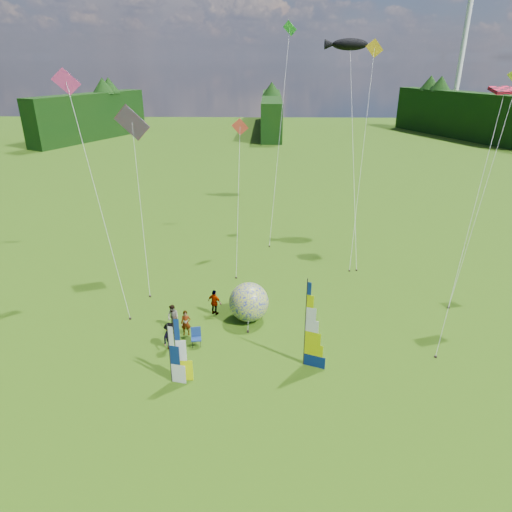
{
  "coord_description": "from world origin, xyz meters",
  "views": [
    {
      "loc": [
        -0.38,
        -17.4,
        14.85
      ],
      "look_at": [
        -1.0,
        4.0,
        5.5
      ],
      "focal_mm": 32.0,
      "sensor_mm": 36.0,
      "label": 1
    }
  ],
  "objects_px": {
    "side_banner_far": "(170,355)",
    "feather_banner_main": "(305,325)",
    "spectator_a": "(186,323)",
    "camp_chair": "(196,338)",
    "spectator_b": "(173,317)",
    "bol_inflatable": "(249,302)",
    "side_banner_left": "(175,351)",
    "spectator_d": "(215,302)",
    "spectator_c": "(170,336)",
    "kite_whale": "(354,139)"
  },
  "relations": [
    {
      "from": "spectator_c",
      "to": "spectator_d",
      "type": "xyz_separation_m",
      "value": [
        2.04,
        3.77,
        0.02
      ]
    },
    {
      "from": "spectator_b",
      "to": "camp_chair",
      "type": "bearing_deg",
      "value": -17.28
    },
    {
      "from": "side_banner_far",
      "to": "bol_inflatable",
      "type": "xyz_separation_m",
      "value": [
        3.59,
        6.0,
        -0.41
      ]
    },
    {
      "from": "spectator_a",
      "to": "camp_chair",
      "type": "distance_m",
      "value": 1.33
    },
    {
      "from": "bol_inflatable",
      "to": "camp_chair",
      "type": "distance_m",
      "value": 4.08
    },
    {
      "from": "feather_banner_main",
      "to": "side_banner_left",
      "type": "relative_size",
      "value": 1.36
    },
    {
      "from": "side_banner_far",
      "to": "kite_whale",
      "type": "height_order",
      "value": "kite_whale"
    },
    {
      "from": "side_banner_far",
      "to": "bol_inflatable",
      "type": "relative_size",
      "value": 1.34
    },
    {
      "from": "side_banner_far",
      "to": "feather_banner_main",
      "type": "bearing_deg",
      "value": 25.42
    },
    {
      "from": "spectator_d",
      "to": "bol_inflatable",
      "type": "bearing_deg",
      "value": -166.08
    },
    {
      "from": "feather_banner_main",
      "to": "spectator_d",
      "type": "distance_m",
      "value": 7.37
    },
    {
      "from": "feather_banner_main",
      "to": "spectator_c",
      "type": "height_order",
      "value": "feather_banner_main"
    },
    {
      "from": "bol_inflatable",
      "to": "camp_chair",
      "type": "relative_size",
      "value": 2.32
    },
    {
      "from": "feather_banner_main",
      "to": "camp_chair",
      "type": "xyz_separation_m",
      "value": [
        -5.88,
        1.54,
        -1.91
      ]
    },
    {
      "from": "feather_banner_main",
      "to": "spectator_b",
      "type": "height_order",
      "value": "feather_banner_main"
    },
    {
      "from": "spectator_c",
      "to": "kite_whale",
      "type": "distance_m",
      "value": 22.12
    },
    {
      "from": "spectator_b",
      "to": "bol_inflatable",
      "type": "bearing_deg",
      "value": 44.02
    },
    {
      "from": "camp_chair",
      "to": "kite_whale",
      "type": "xyz_separation_m",
      "value": [
        10.77,
        16.31,
        8.26
      ]
    },
    {
      "from": "side_banner_left",
      "to": "camp_chair",
      "type": "height_order",
      "value": "side_banner_left"
    },
    {
      "from": "side_banner_left",
      "to": "feather_banner_main",
      "type": "bearing_deg",
      "value": 10.9
    },
    {
      "from": "kite_whale",
      "to": "spectator_a",
      "type": "bearing_deg",
      "value": -128.57
    },
    {
      "from": "feather_banner_main",
      "to": "bol_inflatable",
      "type": "relative_size",
      "value": 2.01
    },
    {
      "from": "bol_inflatable",
      "to": "spectator_a",
      "type": "distance_m",
      "value": 4.02
    },
    {
      "from": "side_banner_left",
      "to": "camp_chair",
      "type": "relative_size",
      "value": 3.43
    },
    {
      "from": "bol_inflatable",
      "to": "spectator_a",
      "type": "xyz_separation_m",
      "value": [
        -3.56,
        -1.8,
        -0.43
      ]
    },
    {
      "from": "feather_banner_main",
      "to": "kite_whale",
      "type": "bearing_deg",
      "value": 95.02
    },
    {
      "from": "side_banner_far",
      "to": "kite_whale",
      "type": "distance_m",
      "value": 23.72
    },
    {
      "from": "side_banner_left",
      "to": "side_banner_far",
      "type": "distance_m",
      "value": 0.34
    },
    {
      "from": "side_banner_far",
      "to": "camp_chair",
      "type": "distance_m",
      "value": 3.4
    },
    {
      "from": "bol_inflatable",
      "to": "camp_chair",
      "type": "height_order",
      "value": "bol_inflatable"
    },
    {
      "from": "bol_inflatable",
      "to": "spectator_b",
      "type": "height_order",
      "value": "bol_inflatable"
    },
    {
      "from": "camp_chair",
      "to": "spectator_b",
      "type": "bearing_deg",
      "value": 123.32
    },
    {
      "from": "side_banner_far",
      "to": "spectator_b",
      "type": "bearing_deg",
      "value": 111.99
    },
    {
      "from": "spectator_c",
      "to": "kite_whale",
      "type": "bearing_deg",
      "value": -10.49
    },
    {
      "from": "side_banner_far",
      "to": "spectator_b",
      "type": "distance_m",
      "value": 5.01
    },
    {
      "from": "side_banner_far",
      "to": "spectator_d",
      "type": "relative_size",
      "value": 1.92
    },
    {
      "from": "spectator_b",
      "to": "side_banner_left",
      "type": "bearing_deg",
      "value": -47.05
    },
    {
      "from": "spectator_d",
      "to": "camp_chair",
      "type": "height_order",
      "value": "spectator_d"
    },
    {
      "from": "spectator_d",
      "to": "feather_banner_main",
      "type": "bearing_deg",
      "value": 164.42
    },
    {
      "from": "side_banner_far",
      "to": "spectator_c",
      "type": "height_order",
      "value": "side_banner_far"
    },
    {
      "from": "side_banner_left",
      "to": "bol_inflatable",
      "type": "xyz_separation_m",
      "value": [
        3.31,
        5.92,
        -0.58
      ]
    },
    {
      "from": "feather_banner_main",
      "to": "bol_inflatable",
      "type": "height_order",
      "value": "feather_banner_main"
    },
    {
      "from": "kite_whale",
      "to": "feather_banner_main",
      "type": "bearing_deg",
      "value": -106.82
    },
    {
      "from": "side_banner_left",
      "to": "spectator_b",
      "type": "height_order",
      "value": "side_banner_left"
    },
    {
      "from": "spectator_b",
      "to": "spectator_c",
      "type": "distance_m",
      "value": 2.1
    },
    {
      "from": "side_banner_left",
      "to": "spectator_b",
      "type": "bearing_deg",
      "value": 100.98
    },
    {
      "from": "spectator_c",
      "to": "bol_inflatable",
      "type": "bearing_deg",
      "value": -26.82
    },
    {
      "from": "side_banner_left",
      "to": "bol_inflatable",
      "type": "height_order",
      "value": "side_banner_left"
    },
    {
      "from": "side_banner_left",
      "to": "spectator_a",
      "type": "relative_size",
      "value": 2.29
    },
    {
      "from": "kite_whale",
      "to": "bol_inflatable",
      "type": "bearing_deg",
      "value": -122.11
    }
  ]
}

